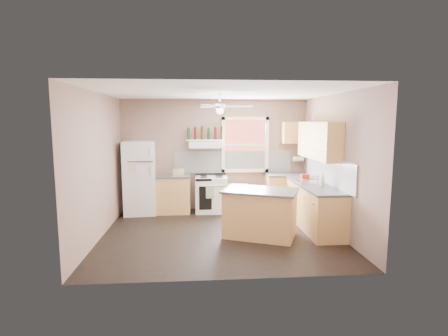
{
  "coord_description": "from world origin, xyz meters",
  "views": [
    {
      "loc": [
        -0.43,
        -6.56,
        2.17
      ],
      "look_at": [
        0.1,
        0.3,
        1.25
      ],
      "focal_mm": 28.0,
      "sensor_mm": 36.0,
      "label": 1
    }
  ],
  "objects": [
    {
      "name": "island_top",
      "position": [
        0.75,
        -0.2,
        0.88
      ],
      "size": [
        1.59,
        1.33,
        0.04
      ],
      "primitive_type": "cube",
      "rotation": [
        0.0,
        0.0,
        -0.4
      ],
      "color": "#414144",
      "rests_on": "island"
    },
    {
      "name": "backsplash_right",
      "position": [
        2.23,
        0.3,
        1.18
      ],
      "size": [
        0.03,
        2.6,
        0.55
      ],
      "primitive_type": "cube",
      "color": "white",
      "rests_on": "wall_right"
    },
    {
      "name": "island",
      "position": [
        0.75,
        -0.2,
        0.43
      ],
      "size": [
        1.49,
        1.24,
        0.86
      ],
      "primitive_type": "cube",
      "rotation": [
        0.0,
        0.0,
        -0.4
      ],
      "color": "tan",
      "rests_on": "floor"
    },
    {
      "name": "range_hood",
      "position": [
        -0.23,
        1.75,
        1.62
      ],
      "size": [
        0.78,
        0.5,
        0.14
      ],
      "primitive_type": "cube",
      "color": "white",
      "rests_on": "wall_back"
    },
    {
      "name": "soap_bottle",
      "position": [
        2.05,
        0.1,
        1.02
      ],
      "size": [
        0.12,
        0.12,
        0.25
      ],
      "primitive_type": "imported",
      "rotation": [
        0.0,
        0.0,
        1.19
      ],
      "color": "silver",
      "rests_on": "counter_right"
    },
    {
      "name": "faucet",
      "position": [
        2.1,
        0.5,
        0.97
      ],
      "size": [
        0.03,
        0.03,
        0.14
      ],
      "primitive_type": "cylinder",
      "color": "silver",
      "rests_on": "sink"
    },
    {
      "name": "cart",
      "position": [
        0.47,
        1.73,
        0.33
      ],
      "size": [
        0.7,
        0.51,
        0.65
      ],
      "primitive_type": "cube",
      "rotation": [
        0.0,
        0.0,
        -0.13
      ],
      "color": "tan",
      "rests_on": "floor"
    },
    {
      "name": "wine_bottles",
      "position": [
        -0.22,
        1.87,
        1.88
      ],
      "size": [
        0.86,
        0.06,
        0.31
      ],
      "color": "#143819",
      "rests_on": "bottle_shelf"
    },
    {
      "name": "ceiling",
      "position": [
        0.0,
        0.0,
        2.7
      ],
      "size": [
        4.5,
        4.5,
        0.0
      ],
      "primitive_type": "plane",
      "color": "white",
      "rests_on": "ground"
    },
    {
      "name": "floor",
      "position": [
        0.0,
        0.0,
        0.0
      ],
      "size": [
        4.5,
        4.5,
        0.0
      ],
      "primitive_type": "plane",
      "color": "black",
      "rests_on": "ground"
    },
    {
      "name": "window_view",
      "position": [
        0.75,
        1.98,
        1.6
      ],
      "size": [
        1.0,
        0.02,
        1.2
      ],
      "primitive_type": "cube",
      "color": "maroon",
      "rests_on": "wall_back"
    },
    {
      "name": "toaster",
      "position": [
        -0.9,
        1.6,
        0.99
      ],
      "size": [
        0.32,
        0.26,
        0.18
      ],
      "primitive_type": "cube",
      "rotation": [
        0.0,
        0.0,
        0.42
      ],
      "color": "silver",
      "rests_on": "counter_left"
    },
    {
      "name": "wall_left",
      "position": [
        -2.27,
        0.0,
        1.35
      ],
      "size": [
        0.05,
        4.0,
        2.7
      ],
      "primitive_type": "cube",
      "color": "#81655A",
      "rests_on": "ground"
    },
    {
      "name": "wall_right",
      "position": [
        2.27,
        0.0,
        1.35
      ],
      "size": [
        0.05,
        4.0,
        2.7
      ],
      "primitive_type": "cube",
      "color": "#81655A",
      "rests_on": "ground"
    },
    {
      "name": "window_frame",
      "position": [
        0.75,
        1.96,
        1.6
      ],
      "size": [
        1.16,
        0.07,
        1.36
      ],
      "primitive_type": "cube",
      "color": "white",
      "rests_on": "wall_back"
    },
    {
      "name": "upper_cabinet_corner",
      "position": [
        1.95,
        1.83,
        1.9
      ],
      "size": [
        0.6,
        0.33,
        0.52
      ],
      "primitive_type": "cube",
      "color": "tan",
      "rests_on": "wall_back"
    },
    {
      "name": "refrigerator",
      "position": [
        -1.78,
        1.66,
        0.86
      ],
      "size": [
        0.79,
        0.77,
        1.71
      ],
      "primitive_type": "cube",
      "rotation": [
        0.0,
        0.0,
        0.09
      ],
      "color": "white",
      "rests_on": "floor"
    },
    {
      "name": "base_cabinet_left",
      "position": [
        -1.06,
        1.7,
        0.43
      ],
      "size": [
        0.9,
        0.6,
        0.86
      ],
      "primitive_type": "cube",
      "color": "tan",
      "rests_on": "floor"
    },
    {
      "name": "sink",
      "position": [
        1.94,
        0.5,
        0.9
      ],
      "size": [
        0.55,
        0.45,
        0.03
      ],
      "primitive_type": "cube",
      "color": "silver",
      "rests_on": "counter_right"
    },
    {
      "name": "base_cabinet_corner",
      "position": [
        1.75,
        1.7,
        0.43
      ],
      "size": [
        1.0,
        0.6,
        0.86
      ],
      "primitive_type": "cube",
      "color": "tan",
      "rests_on": "floor"
    },
    {
      "name": "ceiling_fan_hub",
      "position": [
        0.0,
        0.0,
        2.45
      ],
      "size": [
        0.2,
        0.2,
        0.08
      ],
      "primitive_type": "cylinder",
      "color": "white",
      "rests_on": "ceiling"
    },
    {
      "name": "bottle_shelf",
      "position": [
        -0.23,
        1.87,
        1.72
      ],
      "size": [
        0.9,
        0.26,
        0.03
      ],
      "primitive_type": "cube",
      "color": "white",
      "rests_on": "range_hood"
    },
    {
      "name": "backsplash_back",
      "position": [
        0.45,
        1.99,
        1.18
      ],
      "size": [
        2.9,
        0.03,
        0.55
      ],
      "primitive_type": "cube",
      "color": "white",
      "rests_on": "wall_back"
    },
    {
      "name": "upper_cabinet_right",
      "position": [
        2.08,
        0.5,
        1.78
      ],
      "size": [
        0.33,
        1.8,
        0.76
      ],
      "primitive_type": "cube",
      "color": "tan",
      "rests_on": "wall_right"
    },
    {
      "name": "counter_left",
      "position": [
        -1.06,
        1.7,
        0.88
      ],
      "size": [
        0.92,
        0.62,
        0.04
      ],
      "primitive_type": "cube",
      "color": "#414144",
      "rests_on": "base_cabinet_left"
    },
    {
      "name": "red_caddy",
      "position": [
        1.97,
        0.99,
        0.95
      ],
      "size": [
        0.2,
        0.15,
        0.1
      ],
      "primitive_type": "cube",
      "rotation": [
        0.0,
        0.0,
        0.19
      ],
      "color": "red",
      "rests_on": "counter_right"
    },
    {
      "name": "paper_towel",
      "position": [
        2.07,
        1.86,
        1.25
      ],
      "size": [
        0.26,
        0.12,
        0.12
      ],
      "primitive_type": "cylinder",
      "rotation": [
        0.0,
        1.57,
        0.0
      ],
      "color": "white",
      "rests_on": "wall_back"
    },
    {
      "name": "counter_right",
      "position": [
        1.94,
        0.3,
        0.88
      ],
      "size": [
        0.62,
        2.22,
        0.04
      ],
      "primitive_type": "cube",
      "color": "#414144",
      "rests_on": "base_cabinet_right"
    },
    {
      "name": "counter_corner",
      "position": [
        1.75,
        1.7,
        0.88
      ],
      "size": [
        1.02,
        0.62,
        0.04
      ],
      "primitive_type": "cube",
      "color": "#414144",
      "rests_on": "base_cabinet_corner"
    },
    {
      "name": "wall_back",
      "position": [
        0.0,
        2.02,
        1.35
      ],
      "size": [
        4.5,
        0.05,
        2.7
      ],
      "primitive_type": "cube",
      "color": "#81655A",
      "rests_on": "ground"
    },
    {
      "name": "stove",
      "position": [
        -0.1,
        1.7,
        0.43
      ],
      "size": [
        0.77,
        0.66,
        0.86
      ],
      "primitive_type": "cube",
      "rotation": [
        0.0,
        0.0,
        -0.03
      ],
      "color": "white",
      "rests_on": "floor"
    },
    {
      "name": "base_cabinet_right",
      "position": [
        1.95,
        0.3,
        0.43
      ],
      "size": [
        0.6,
        2.2,
        0.86
      ],
      "primitive_type": "cube",
      "color": "tan",
      "rests_on": "floor"
    }
  ]
}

